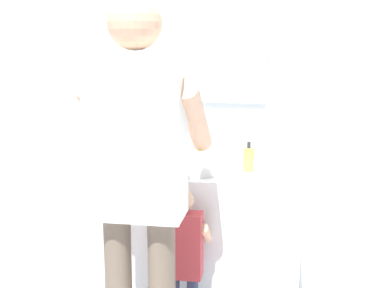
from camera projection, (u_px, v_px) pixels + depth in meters
The scene contains 8 objects.
back_wall at pixel (205, 73), 2.99m from camera, with size 4.40×0.10×2.70m.
vanity_cabinet at pixel (196, 239), 2.85m from camera, with size 1.15×0.54×0.83m, color white.
sink_basin at pixel (196, 161), 2.74m from camera, with size 0.37×0.37×0.11m.
faucet at pixel (202, 149), 2.96m from camera, with size 0.18×0.14×0.18m.
toothbrush_cup at pixel (140, 158), 2.81m from camera, with size 0.07×0.07×0.21m.
soap_bottle at pixel (249, 159), 2.73m from camera, with size 0.06×0.06×0.16m.
child_toddler at pixel (183, 254), 2.45m from camera, with size 0.25×0.25×0.83m.
adult_parent at pixel (139, 161), 2.09m from camera, with size 0.53×0.56×1.71m.
Camera 1 is at (0.43, -2.37, 1.48)m, focal length 46.19 mm.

